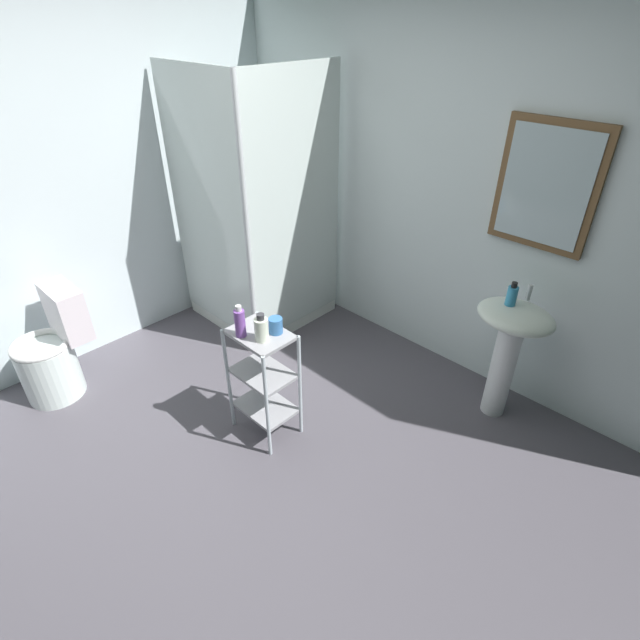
{
  "coord_description": "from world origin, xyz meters",
  "views": [
    {
      "loc": [
        1.65,
        -1.03,
        2.3
      ],
      "look_at": [
        0.14,
        0.53,
        0.89
      ],
      "focal_mm": 27.39,
      "sensor_mm": 36.0,
      "label": 1
    }
  ],
  "objects_px": {
    "toilet": "(53,354)",
    "conditioner_bottle_purple": "(240,323)",
    "pedestal_sink": "(510,339)",
    "hand_soap_bottle": "(512,295)",
    "rinse_cup": "(276,325)",
    "storage_cart": "(263,375)",
    "lotion_bottle_white": "(261,329)",
    "shower_stall": "(259,270)"
  },
  "relations": [
    {
      "from": "lotion_bottle_white",
      "to": "storage_cart",
      "type": "bearing_deg",
      "value": 151.68
    },
    {
      "from": "pedestal_sink",
      "to": "hand_soap_bottle",
      "type": "bearing_deg",
      "value": -170.55
    },
    {
      "from": "pedestal_sink",
      "to": "toilet",
      "type": "distance_m",
      "value": 2.98
    },
    {
      "from": "shower_stall",
      "to": "toilet",
      "type": "height_order",
      "value": "shower_stall"
    },
    {
      "from": "toilet",
      "to": "lotion_bottle_white",
      "type": "height_order",
      "value": "lotion_bottle_white"
    },
    {
      "from": "storage_cart",
      "to": "conditioner_bottle_purple",
      "type": "distance_m",
      "value": 0.4
    },
    {
      "from": "rinse_cup",
      "to": "toilet",
      "type": "bearing_deg",
      "value": -149.12
    },
    {
      "from": "toilet",
      "to": "hand_soap_bottle",
      "type": "distance_m",
      "value": 2.98
    },
    {
      "from": "hand_soap_bottle",
      "to": "storage_cart",
      "type": "bearing_deg",
      "value": -128.3
    },
    {
      "from": "lotion_bottle_white",
      "to": "conditioner_bottle_purple",
      "type": "bearing_deg",
      "value": -154.88
    },
    {
      "from": "hand_soap_bottle",
      "to": "lotion_bottle_white",
      "type": "xyz_separation_m",
      "value": [
        -0.85,
        -1.19,
        -0.06
      ]
    },
    {
      "from": "hand_soap_bottle",
      "to": "conditioner_bottle_purple",
      "type": "bearing_deg",
      "value": -127.96
    },
    {
      "from": "toilet",
      "to": "storage_cart",
      "type": "relative_size",
      "value": 1.03
    },
    {
      "from": "lotion_bottle_white",
      "to": "conditioner_bottle_purple",
      "type": "height_order",
      "value": "conditioner_bottle_purple"
    },
    {
      "from": "toilet",
      "to": "hand_soap_bottle",
      "type": "bearing_deg",
      "value": 40.6
    },
    {
      "from": "storage_cart",
      "to": "conditioner_bottle_purple",
      "type": "bearing_deg",
      "value": -122.98
    },
    {
      "from": "pedestal_sink",
      "to": "hand_soap_bottle",
      "type": "xyz_separation_m",
      "value": [
        -0.05,
        -0.01,
        0.29
      ]
    },
    {
      "from": "hand_soap_bottle",
      "to": "conditioner_bottle_purple",
      "type": "distance_m",
      "value": 1.58
    },
    {
      "from": "shower_stall",
      "to": "hand_soap_bottle",
      "type": "xyz_separation_m",
      "value": [
        1.94,
        0.32,
        0.41
      ]
    },
    {
      "from": "storage_cart",
      "to": "rinse_cup",
      "type": "relative_size",
      "value": 7.94
    },
    {
      "from": "storage_cart",
      "to": "shower_stall",
      "type": "bearing_deg",
      "value": 141.03
    },
    {
      "from": "toilet",
      "to": "conditioner_bottle_purple",
      "type": "xyz_separation_m",
      "value": [
        1.25,
        0.66,
        0.51
      ]
    },
    {
      "from": "toilet",
      "to": "rinse_cup",
      "type": "relative_size",
      "value": 8.15
    },
    {
      "from": "shower_stall",
      "to": "conditioner_bottle_purple",
      "type": "xyz_separation_m",
      "value": [
        0.97,
        -0.92,
        0.36
      ]
    },
    {
      "from": "toilet",
      "to": "conditioner_bottle_purple",
      "type": "bearing_deg",
      "value": 27.88
    },
    {
      "from": "pedestal_sink",
      "to": "conditioner_bottle_purple",
      "type": "bearing_deg",
      "value": -129.15
    },
    {
      "from": "pedestal_sink",
      "to": "conditioner_bottle_purple",
      "type": "height_order",
      "value": "conditioner_bottle_purple"
    },
    {
      "from": "toilet",
      "to": "hand_soap_bottle",
      "type": "height_order",
      "value": "hand_soap_bottle"
    },
    {
      "from": "shower_stall",
      "to": "storage_cart",
      "type": "xyz_separation_m",
      "value": [
        1.03,
        -0.83,
        -0.03
      ]
    },
    {
      "from": "storage_cart",
      "to": "hand_soap_bottle",
      "type": "relative_size",
      "value": 4.98
    },
    {
      "from": "pedestal_sink",
      "to": "hand_soap_bottle",
      "type": "relative_size",
      "value": 5.45
    },
    {
      "from": "toilet",
      "to": "lotion_bottle_white",
      "type": "bearing_deg",
      "value": 27.65
    },
    {
      "from": "rinse_cup",
      "to": "shower_stall",
      "type": "bearing_deg",
      "value": 144.99
    },
    {
      "from": "toilet",
      "to": "pedestal_sink",
      "type": "bearing_deg",
      "value": 40.1
    },
    {
      "from": "storage_cart",
      "to": "lotion_bottle_white",
      "type": "bearing_deg",
      "value": -28.32
    },
    {
      "from": "rinse_cup",
      "to": "pedestal_sink",
      "type": "bearing_deg",
      "value": 50.51
    },
    {
      "from": "hand_soap_bottle",
      "to": "rinse_cup",
      "type": "relative_size",
      "value": 1.6
    },
    {
      "from": "hand_soap_bottle",
      "to": "rinse_cup",
      "type": "distance_m",
      "value": 1.38
    },
    {
      "from": "hand_soap_bottle",
      "to": "lotion_bottle_white",
      "type": "height_order",
      "value": "hand_soap_bottle"
    },
    {
      "from": "toilet",
      "to": "conditioner_bottle_purple",
      "type": "distance_m",
      "value": 1.51
    },
    {
      "from": "pedestal_sink",
      "to": "hand_soap_bottle",
      "type": "distance_m",
      "value": 0.3
    },
    {
      "from": "conditioner_bottle_purple",
      "to": "shower_stall",
      "type": "bearing_deg",
      "value": 136.63
    }
  ]
}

